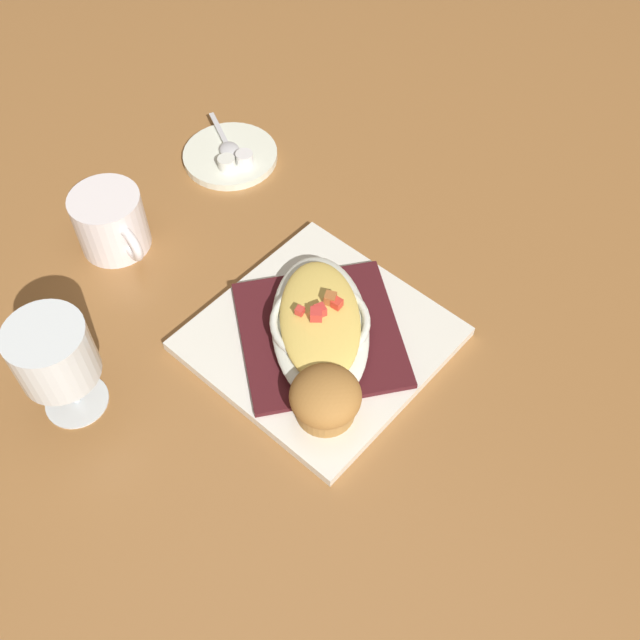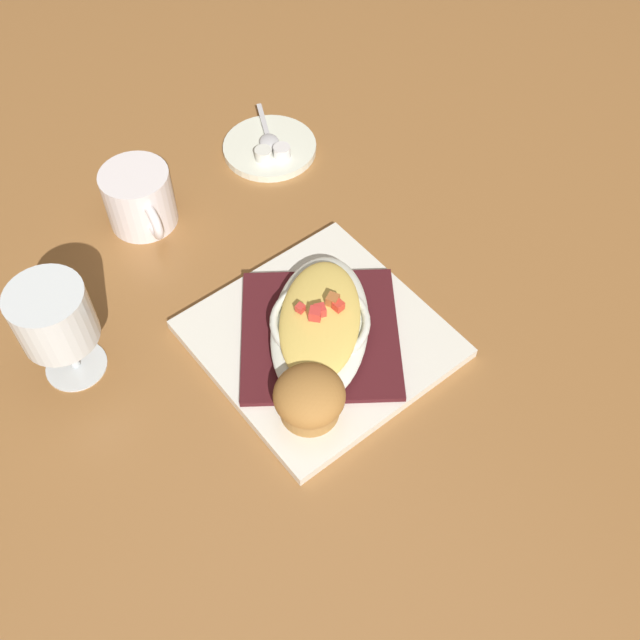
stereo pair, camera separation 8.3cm
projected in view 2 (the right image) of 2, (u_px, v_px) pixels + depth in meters
The scene contains 11 objects.
ground_plane at pixel (320, 342), 0.86m from camera, with size 2.60×2.60×0.00m, color #986435.
square_plate at pixel (320, 339), 0.86m from camera, with size 0.25×0.25×0.01m, color white.
folded_napkin at pixel (320, 334), 0.85m from camera, with size 0.18×0.18×0.01m, color #46161A.
gratin_dish at pixel (320, 323), 0.83m from camera, with size 0.23×0.21×0.05m.
muffin at pixel (309, 398), 0.77m from camera, with size 0.08×0.08×0.06m.
coffee_mug at pixel (140, 200), 0.95m from camera, with size 0.09×0.12×0.08m.
stemmed_glass at pixel (55, 320), 0.77m from camera, with size 0.08×0.08×0.13m.
creamer_saucer at pixel (270, 148), 1.06m from camera, with size 0.13×0.13×0.01m, color white.
spoon at pixel (269, 139), 1.05m from camera, with size 0.07×0.10×0.01m.
creamer_cup_0 at pixel (263, 154), 1.03m from camera, with size 0.02×0.02×0.02m, color silver.
creamer_cup_1 at pixel (282, 151), 1.03m from camera, with size 0.02×0.02×0.02m, color silver.
Camera 2 is at (0.35, 0.35, 0.71)m, focal length 41.84 mm.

